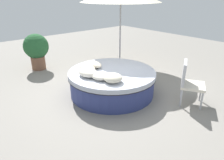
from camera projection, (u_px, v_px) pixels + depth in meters
name	position (u px, v px, depth m)	size (l,w,h in m)	color
ground_plane	(112.00, 93.00, 5.20)	(16.00, 16.00, 0.00)	gray
round_bed	(112.00, 82.00, 5.08)	(2.13, 2.13, 0.59)	navy
throw_pillow_0	(93.00, 64.00, 5.20)	(0.53, 0.32, 0.15)	beige
throw_pillow_1	(87.00, 68.00, 4.94)	(0.50, 0.30, 0.15)	beige
throw_pillow_2	(88.00, 72.00, 4.64)	(0.52, 0.38, 0.18)	silver
throw_pillow_3	(100.00, 76.00, 4.49)	(0.44, 0.33, 0.14)	silver
throw_pillow_4	(113.00, 78.00, 4.33)	(0.41, 0.40, 0.19)	beige
patio_chair	(189.00, 80.00, 4.52)	(0.69, 0.70, 0.98)	#B7B7BC
planter	(36.00, 49.00, 6.55)	(0.79, 0.79, 1.16)	brown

